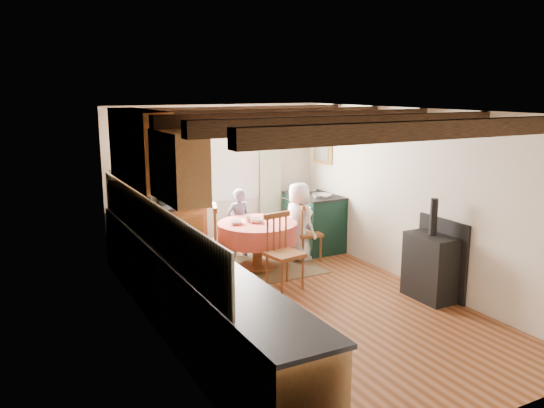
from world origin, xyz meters
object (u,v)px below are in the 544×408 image
aga_range (314,221)px  chair_right (308,231)px  chair_near (285,252)px  dining_table (257,246)px  child_far (239,223)px  cast_iron_stove (432,249)px  chair_left (202,242)px  cup (249,219)px  child_right (299,222)px

aga_range → chair_right: bearing=-130.6°
chair_near → chair_right: bearing=35.7°
dining_table → child_far: 0.71m
chair_right → child_far: child_far is taller
cast_iron_stove → chair_left: bearing=136.9°
chair_near → aga_range: size_ratio=1.00×
cup → chair_near: bearing=-86.7°
cast_iron_stove → child_right: cast_iron_stove is taller
aga_range → child_far: bearing=172.9°
chair_near → chair_left: (-0.82, 0.93, 0.02)m
chair_left → child_right: (1.61, 0.05, 0.09)m
chair_left → child_right: 1.61m
cast_iron_stove → cup: size_ratio=12.71×
aga_range → cup: size_ratio=9.92×
dining_table → chair_near: bearing=-92.2°
chair_near → chair_right: chair_near is taller
chair_right → chair_near: bearing=141.8°
child_far → chair_left: bearing=35.3°
aga_range → chair_left: bearing=-167.4°
dining_table → aga_range: bearing=21.4°
chair_near → chair_left: chair_left is taller
chair_right → cast_iron_stove: bearing=-159.1°
cup → chair_right: bearing=-4.4°
cast_iron_stove → child_right: size_ratio=1.06×
cast_iron_stove → aga_range: bearing=92.4°
chair_left → cast_iron_stove: size_ratio=0.80×
chair_near → cast_iron_stove: size_ratio=0.78×
chair_left → chair_right: bearing=109.6°
dining_table → cast_iron_stove: size_ratio=0.90×
dining_table → cast_iron_stove: bearing=-55.8°
cup → child_right: bearing=-1.8°
chair_left → chair_right: chair_left is taller
child_far → cup: 0.62m
chair_right → aga_range: bearing=-33.7°
child_far → child_right: (0.75, -0.60, 0.06)m
chair_near → chair_right: size_ratio=1.11×
dining_table → chair_right: bearing=1.7°
dining_table → cup: (-0.09, 0.10, 0.40)m
chair_near → aga_range: (1.35, 1.41, -0.04)m
chair_left → aga_range: size_ratio=1.03×
chair_near → child_far: 1.58m
dining_table → chair_right: size_ratio=1.28×
dining_table → chair_left: 0.87m
dining_table → chair_near: (-0.03, -0.90, 0.16)m
aga_range → cup: (-1.41, -0.41, 0.29)m
dining_table → cast_iron_stove: 2.55m
chair_left → child_far: 1.08m
chair_right → child_right: child_right is taller
child_far → aga_range: bearing=171.3°
dining_table → child_far: (0.01, 0.68, 0.20)m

